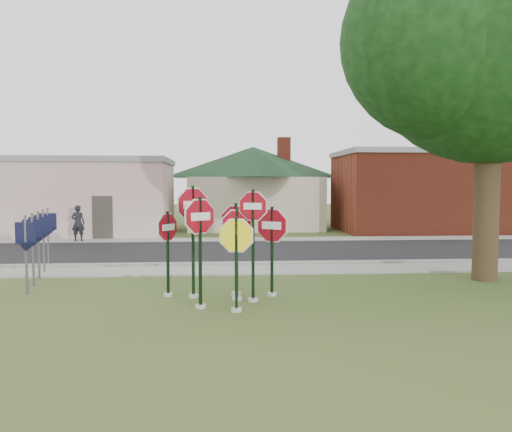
{
  "coord_description": "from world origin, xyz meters",
  "views": [
    {
      "loc": [
        -0.14,
        -10.3,
        2.76
      ],
      "look_at": [
        0.75,
        2.0,
        1.98
      ],
      "focal_mm": 35.0,
      "sensor_mm": 36.0,
      "label": 1
    }
  ],
  "objects": [
    {
      "name": "ground",
      "position": [
        0.0,
        0.0,
        0.0
      ],
      "size": [
        120.0,
        120.0,
        0.0
      ],
      "primitive_type": "plane",
      "color": "#2E4A1C",
      "rests_on": "ground"
    },
    {
      "name": "sidewalk_near",
      "position": [
        0.0,
        5.5,
        0.03
      ],
      "size": [
        60.0,
        1.6,
        0.06
      ],
      "primitive_type": "cube",
      "color": "gray",
      "rests_on": "ground"
    },
    {
      "name": "road",
      "position": [
        0.0,
        10.0,
        0.02
      ],
      "size": [
        60.0,
        7.0,
        0.04
      ],
      "primitive_type": "cube",
      "color": "black",
      "rests_on": "ground"
    },
    {
      "name": "sidewalk_far",
      "position": [
        0.0,
        14.3,
        0.03
      ],
      "size": [
        60.0,
        1.6,
        0.06
      ],
      "primitive_type": "cube",
      "color": "gray",
      "rests_on": "ground"
    },
    {
      "name": "curb",
      "position": [
        0.0,
        6.5,
        0.07
      ],
      "size": [
        60.0,
        0.2,
        0.14
      ],
      "primitive_type": "cube",
      "color": "gray",
      "rests_on": "ground"
    },
    {
      "name": "stop_sign_center",
      "position": [
        0.26,
        1.48,
        1.4
      ],
      "size": [
        1.02,
        0.24,
        2.32
      ],
      "color": "#A7A49C",
      "rests_on": "ground"
    },
    {
      "name": "stop_sign_yellow",
      "position": [
        0.21,
        0.4,
        1.29
      ],
      "size": [
        1.03,
        0.24,
        2.18
      ],
      "color": "#A7A49C",
      "rests_on": "ground"
    },
    {
      "name": "stop_sign_left",
      "position": [
        -0.58,
        0.76,
        1.63
      ],
      "size": [
        0.89,
        0.67,
        2.61
      ],
      "color": "#A7A49C",
      "rests_on": "ground"
    },
    {
      "name": "stop_sign_right",
      "position": [
        0.63,
        1.32,
        1.69
      ],
      "size": [
        0.91,
        0.37,
        2.74
      ],
      "color": "#A7A49C",
      "rests_on": "ground"
    },
    {
      "name": "stop_sign_back_right",
      "position": [
        0.25,
        2.03,
        1.5
      ],
      "size": [
        1.05,
        0.5,
        2.42
      ],
      "color": "#A7A49C",
      "rests_on": "ground"
    },
    {
      "name": "stop_sign_back_left",
      "position": [
        -0.8,
        1.86,
        1.82
      ],
      "size": [
        1.0,
        0.62,
        2.86
      ],
      "color": "#A7A49C",
      "rests_on": "ground"
    },
    {
      "name": "stop_sign_far_right",
      "position": [
        1.14,
        1.91,
        1.44
      ],
      "size": [
        0.97,
        0.69,
        2.34
      ],
      "color": "#A7A49C",
      "rests_on": "ground"
    },
    {
      "name": "stop_sign_far_left",
      "position": [
        -1.43,
        2.03,
        1.31
      ],
      "size": [
        0.57,
        0.8,
        2.2
      ],
      "color": "#A7A49C",
      "rests_on": "ground"
    },
    {
      "name": "route_sign_row",
      "position": [
        -5.4,
        4.5,
        1.22
      ],
      "size": [
        1.43,
        4.63,
        2.0
      ],
      "color": "#59595E",
      "rests_on": "ground"
    },
    {
      "name": "building_stucco",
      "position": [
        -9.0,
        18.0,
        2.15
      ],
      "size": [
        12.2,
        6.2,
        4.2
      ],
      "color": "beige",
      "rests_on": "ground"
    },
    {
      "name": "building_house",
      "position": [
        2.0,
        22.0,
        3.65
      ],
      "size": [
        11.6,
        11.6,
        6.2
      ],
      "color": "#BCB496",
      "rests_on": "ground"
    },
    {
      "name": "building_brick",
      "position": [
        12.0,
        18.5,
        2.4
      ],
      "size": [
        10.2,
        6.2,
        4.75
      ],
      "color": "maroon",
      "rests_on": "ground"
    },
    {
      "name": "oak_tree",
      "position": [
        7.5,
        3.5,
        7.01
      ],
      "size": [
        10.95,
        10.35,
        10.69
      ],
      "color": "black",
      "rests_on": "ground"
    },
    {
      "name": "pedestrian",
      "position": [
        -6.94,
        14.07,
        0.92
      ],
      "size": [
        0.65,
        0.44,
        1.73
      ],
      "primitive_type": "imported",
      "rotation": [
        0.0,
        0.0,
        3.09
      ],
      "color": "black",
      "rests_on": "sidewalk_far"
    }
  ]
}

